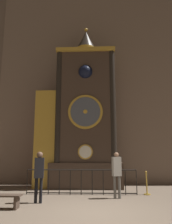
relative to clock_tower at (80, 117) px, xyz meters
name	(u,v)px	position (x,y,z in m)	size (l,w,h in m)	color
ground_plane	(94,213)	(0.79, -5.00, -3.72)	(28.00, 28.00, 0.00)	brown
cathedral_back_wall	(93,61)	(0.71, 1.58, 4.02)	(24.00, 0.32, 15.51)	#7A6656
clock_tower	(80,117)	(0.00, 0.00, 0.00)	(4.62, 1.83, 9.18)	#423328
railing_fence	(81,181)	(0.21, -1.99, -3.14)	(4.85, 0.05, 1.06)	black
visitor_near	(39,171)	(-1.22, -3.74, -2.62)	(0.37, 0.28, 1.82)	black
visitor_far	(117,170)	(1.70, -2.78, -2.65)	(0.39, 0.31, 1.80)	#58554F
stanchion_post	(147,187)	(3.07, -1.92, -3.40)	(0.28, 0.28, 0.99)	#B28E33
visitor_bench	(1,199)	(-2.22, -4.61, -3.41)	(1.33, 0.40, 0.44)	#423328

